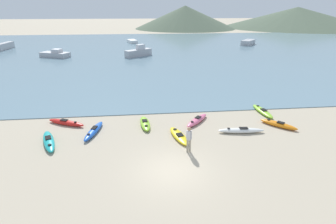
{
  "coord_description": "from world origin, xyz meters",
  "views": [
    {
      "loc": [
        -1.49,
        -12.17,
        8.45
      ],
      "look_at": [
        0.62,
        7.43,
        0.5
      ],
      "focal_mm": 28.0,
      "sensor_mm": 36.0,
      "label": 1
    }
  ],
  "objects_px": {
    "kayak_on_sand_0": "(145,123)",
    "moored_boat_0": "(248,42)",
    "moored_boat_1": "(139,52)",
    "kayak_on_sand_8": "(263,111)",
    "kayak_on_sand_3": "(66,123)",
    "kayak_on_sand_6": "(49,141)",
    "moored_boat_2": "(55,54)",
    "kayak_on_sand_4": "(278,124)",
    "moored_boat_4": "(5,46)",
    "moored_boat_3": "(132,41)",
    "kayak_on_sand_7": "(179,136)",
    "kayak_on_sand_5": "(197,120)",
    "person_near_foreground": "(189,138)",
    "kayak_on_sand_2": "(241,130)",
    "kayak_on_sand_1": "(94,131)"
  },
  "relations": [
    {
      "from": "kayak_on_sand_0",
      "to": "moored_boat_0",
      "type": "height_order",
      "value": "moored_boat_0"
    },
    {
      "from": "moored_boat_1",
      "to": "kayak_on_sand_8",
      "type": "bearing_deg",
      "value": -69.95
    },
    {
      "from": "kayak_on_sand_0",
      "to": "kayak_on_sand_3",
      "type": "distance_m",
      "value": 6.09
    },
    {
      "from": "kayak_on_sand_6",
      "to": "moored_boat_2",
      "type": "distance_m",
      "value": 34.02
    },
    {
      "from": "kayak_on_sand_0",
      "to": "kayak_on_sand_6",
      "type": "height_order",
      "value": "kayak_on_sand_6"
    },
    {
      "from": "moored_boat_2",
      "to": "kayak_on_sand_4",
      "type": "bearing_deg",
      "value": -51.75
    },
    {
      "from": "moored_boat_0",
      "to": "moored_boat_4",
      "type": "bearing_deg",
      "value": -178.32
    },
    {
      "from": "kayak_on_sand_4",
      "to": "moored_boat_3",
      "type": "height_order",
      "value": "moored_boat_3"
    },
    {
      "from": "moored_boat_3",
      "to": "kayak_on_sand_7",
      "type": "bearing_deg",
      "value": -85.35
    },
    {
      "from": "kayak_on_sand_0",
      "to": "kayak_on_sand_5",
      "type": "relative_size",
      "value": 1.02
    },
    {
      "from": "kayak_on_sand_6",
      "to": "moored_boat_0",
      "type": "xyz_separation_m",
      "value": [
        31.84,
        44.95,
        0.44
      ]
    },
    {
      "from": "kayak_on_sand_3",
      "to": "moored_boat_0",
      "type": "distance_m",
      "value": 52.47
    },
    {
      "from": "kayak_on_sand_6",
      "to": "person_near_foreground",
      "type": "bearing_deg",
      "value": -12.9
    },
    {
      "from": "kayak_on_sand_3",
      "to": "kayak_on_sand_6",
      "type": "xyz_separation_m",
      "value": [
        -0.39,
        -2.95,
        -0.01
      ]
    },
    {
      "from": "kayak_on_sand_5",
      "to": "moored_boat_2",
      "type": "xyz_separation_m",
      "value": [
        -19.24,
        30.56,
        0.38
      ]
    },
    {
      "from": "kayak_on_sand_4",
      "to": "kayak_on_sand_7",
      "type": "relative_size",
      "value": 0.83
    },
    {
      "from": "moored_boat_0",
      "to": "kayak_on_sand_2",
      "type": "bearing_deg",
      "value": -112.52
    },
    {
      "from": "kayak_on_sand_4",
      "to": "moored_boat_3",
      "type": "bearing_deg",
      "value": 103.32
    },
    {
      "from": "kayak_on_sand_0",
      "to": "moored_boat_4",
      "type": "distance_m",
      "value": 50.02
    },
    {
      "from": "kayak_on_sand_2",
      "to": "kayak_on_sand_8",
      "type": "bearing_deg",
      "value": 47.19
    },
    {
      "from": "kayak_on_sand_4",
      "to": "kayak_on_sand_5",
      "type": "relative_size",
      "value": 0.92
    },
    {
      "from": "kayak_on_sand_5",
      "to": "kayak_on_sand_6",
      "type": "relative_size",
      "value": 0.82
    },
    {
      "from": "kayak_on_sand_1",
      "to": "kayak_on_sand_5",
      "type": "xyz_separation_m",
      "value": [
        7.77,
        1.08,
        0.0
      ]
    },
    {
      "from": "moored_boat_1",
      "to": "moored_boat_3",
      "type": "relative_size",
      "value": 1.17
    },
    {
      "from": "kayak_on_sand_1",
      "to": "moored_boat_2",
      "type": "bearing_deg",
      "value": 109.93
    },
    {
      "from": "kayak_on_sand_5",
      "to": "moored_boat_4",
      "type": "relative_size",
      "value": 0.46
    },
    {
      "from": "person_near_foreground",
      "to": "moored_boat_0",
      "type": "height_order",
      "value": "person_near_foreground"
    },
    {
      "from": "kayak_on_sand_4",
      "to": "person_near_foreground",
      "type": "bearing_deg",
      "value": -158.31
    },
    {
      "from": "moored_boat_1",
      "to": "moored_boat_3",
      "type": "xyz_separation_m",
      "value": [
        -1.53,
        19.16,
        -0.34
      ]
    },
    {
      "from": "kayak_on_sand_8",
      "to": "moored_boat_3",
      "type": "xyz_separation_m",
      "value": [
        -11.95,
        47.69,
        0.27
      ]
    },
    {
      "from": "kayak_on_sand_1",
      "to": "moored_boat_4",
      "type": "relative_size",
      "value": 0.55
    },
    {
      "from": "kayak_on_sand_1",
      "to": "moored_boat_4",
      "type": "distance_m",
      "value": 48.81
    },
    {
      "from": "kayak_on_sand_0",
      "to": "moored_boat_2",
      "type": "relative_size",
      "value": 0.5
    },
    {
      "from": "moored_boat_1",
      "to": "kayak_on_sand_3",
      "type": "bearing_deg",
      "value": -100.98
    },
    {
      "from": "kayak_on_sand_0",
      "to": "kayak_on_sand_8",
      "type": "relative_size",
      "value": 0.86
    },
    {
      "from": "kayak_on_sand_7",
      "to": "kayak_on_sand_8",
      "type": "relative_size",
      "value": 0.93
    },
    {
      "from": "kayak_on_sand_2",
      "to": "moored_boat_1",
      "type": "bearing_deg",
      "value": 102.71
    },
    {
      "from": "kayak_on_sand_5",
      "to": "kayak_on_sand_3",
      "type": "bearing_deg",
      "value": 176.41
    },
    {
      "from": "kayak_on_sand_3",
      "to": "kayak_on_sand_5",
      "type": "xyz_separation_m",
      "value": [
        10.11,
        -0.63,
        0.0
      ]
    },
    {
      "from": "moored_boat_0",
      "to": "moored_boat_1",
      "type": "distance_m",
      "value": 28.77
    },
    {
      "from": "kayak_on_sand_1",
      "to": "kayak_on_sand_6",
      "type": "relative_size",
      "value": 0.98
    },
    {
      "from": "moored_boat_0",
      "to": "moored_boat_4",
      "type": "relative_size",
      "value": 0.87
    },
    {
      "from": "kayak_on_sand_1",
      "to": "person_near_foreground",
      "type": "bearing_deg",
      "value": -27.64
    },
    {
      "from": "kayak_on_sand_0",
      "to": "person_near_foreground",
      "type": "bearing_deg",
      "value": -58.28
    },
    {
      "from": "kayak_on_sand_0",
      "to": "kayak_on_sand_8",
      "type": "height_order",
      "value": "kayak_on_sand_0"
    },
    {
      "from": "kayak_on_sand_2",
      "to": "person_near_foreground",
      "type": "bearing_deg",
      "value": -152.09
    },
    {
      "from": "kayak_on_sand_0",
      "to": "moored_boat_1",
      "type": "height_order",
      "value": "moored_boat_1"
    },
    {
      "from": "kayak_on_sand_6",
      "to": "moored_boat_1",
      "type": "height_order",
      "value": "moored_boat_1"
    },
    {
      "from": "kayak_on_sand_3",
      "to": "kayak_on_sand_5",
      "type": "relative_size",
      "value": 1.16
    },
    {
      "from": "kayak_on_sand_7",
      "to": "person_near_foreground",
      "type": "height_order",
      "value": "person_near_foreground"
    }
  ]
}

